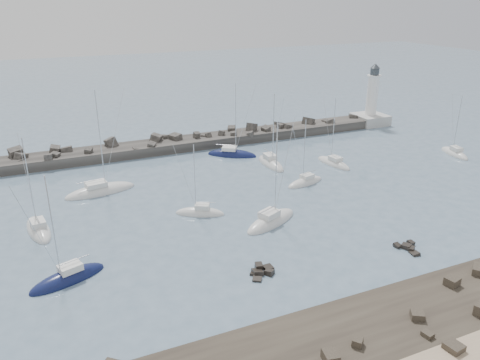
{
  "coord_description": "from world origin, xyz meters",
  "views": [
    {
      "loc": [
        -23.64,
        -47.16,
        28.16
      ],
      "look_at": [
        2.45,
        12.0,
        2.5
      ],
      "focal_mm": 35.0,
      "sensor_mm": 36.0,
      "label": 1
    }
  ],
  "objects_px": {
    "sailboat_1": "(68,279)",
    "sailboat_10": "(454,154)",
    "sailboat_8": "(305,183)",
    "sailboat_5": "(271,164)",
    "sailboat_9": "(334,164)",
    "lighthouse": "(371,111)",
    "sailboat_4": "(200,213)",
    "sailboat_3": "(100,192)",
    "sailboat_7": "(232,155)",
    "sailboat_6": "(271,222)",
    "sailboat_2": "(39,230)"
  },
  "relations": [
    {
      "from": "sailboat_1",
      "to": "sailboat_10",
      "type": "relative_size",
      "value": 1.09
    },
    {
      "from": "sailboat_8",
      "to": "sailboat_10",
      "type": "distance_m",
      "value": 33.49
    },
    {
      "from": "sailboat_5",
      "to": "sailboat_9",
      "type": "relative_size",
      "value": 1.1
    },
    {
      "from": "lighthouse",
      "to": "sailboat_4",
      "type": "relative_size",
      "value": 1.33
    },
    {
      "from": "sailboat_3",
      "to": "sailboat_5",
      "type": "distance_m",
      "value": 29.64
    },
    {
      "from": "sailboat_4",
      "to": "sailboat_7",
      "type": "height_order",
      "value": "sailboat_7"
    },
    {
      "from": "sailboat_1",
      "to": "sailboat_5",
      "type": "relative_size",
      "value": 0.94
    },
    {
      "from": "sailboat_7",
      "to": "sailboat_8",
      "type": "distance_m",
      "value": 18.48
    },
    {
      "from": "sailboat_1",
      "to": "sailboat_7",
      "type": "bearing_deg",
      "value": 44.22
    },
    {
      "from": "sailboat_3",
      "to": "lighthouse",
      "type": "bearing_deg",
      "value": 14.4
    },
    {
      "from": "sailboat_3",
      "to": "sailboat_9",
      "type": "height_order",
      "value": "sailboat_3"
    },
    {
      "from": "lighthouse",
      "to": "sailboat_1",
      "type": "relative_size",
      "value": 1.11
    },
    {
      "from": "sailboat_1",
      "to": "sailboat_10",
      "type": "height_order",
      "value": "sailboat_1"
    },
    {
      "from": "sailboat_4",
      "to": "sailboat_8",
      "type": "xyz_separation_m",
      "value": [
        19.16,
        3.87,
        -0.01
      ]
    },
    {
      "from": "sailboat_5",
      "to": "sailboat_6",
      "type": "xyz_separation_m",
      "value": [
        -10.42,
        -20.31,
        -0.0
      ]
    },
    {
      "from": "sailboat_5",
      "to": "sailboat_8",
      "type": "height_order",
      "value": "sailboat_5"
    },
    {
      "from": "sailboat_3",
      "to": "sailboat_6",
      "type": "bearing_deg",
      "value": -45.65
    },
    {
      "from": "sailboat_5",
      "to": "sailboat_3",
      "type": "bearing_deg",
      "value": -178.74
    },
    {
      "from": "sailboat_7",
      "to": "sailboat_5",
      "type": "bearing_deg",
      "value": -60.22
    },
    {
      "from": "sailboat_7",
      "to": "sailboat_10",
      "type": "bearing_deg",
      "value": -23.09
    },
    {
      "from": "sailboat_9",
      "to": "sailboat_10",
      "type": "height_order",
      "value": "sailboat_9"
    },
    {
      "from": "sailboat_4",
      "to": "sailboat_8",
      "type": "distance_m",
      "value": 19.55
    },
    {
      "from": "sailboat_4",
      "to": "sailboat_5",
      "type": "distance_m",
      "value": 22.95
    },
    {
      "from": "sailboat_4",
      "to": "sailboat_9",
      "type": "relative_size",
      "value": 0.86
    },
    {
      "from": "lighthouse",
      "to": "sailboat_3",
      "type": "height_order",
      "value": "sailboat_3"
    },
    {
      "from": "sailboat_3",
      "to": "sailboat_10",
      "type": "xyz_separation_m",
      "value": [
        64.1,
        -8.33,
        0.0
      ]
    },
    {
      "from": "sailboat_4",
      "to": "sailboat_6",
      "type": "distance_m",
      "value": 9.98
    },
    {
      "from": "sailboat_5",
      "to": "sailboat_9",
      "type": "xyz_separation_m",
      "value": [
        10.38,
        -4.33,
        -0.02
      ]
    },
    {
      "from": "sailboat_7",
      "to": "sailboat_9",
      "type": "height_order",
      "value": "sailboat_7"
    },
    {
      "from": "lighthouse",
      "to": "sailboat_7",
      "type": "xyz_separation_m",
      "value": [
        -38.35,
        -8.15,
        -2.95
      ]
    },
    {
      "from": "sailboat_2",
      "to": "sailboat_3",
      "type": "distance_m",
      "value": 13.33
    },
    {
      "from": "sailboat_2",
      "to": "sailboat_4",
      "type": "height_order",
      "value": "sailboat_2"
    },
    {
      "from": "sailboat_6",
      "to": "sailboat_7",
      "type": "height_order",
      "value": "sailboat_6"
    },
    {
      "from": "sailboat_1",
      "to": "sailboat_4",
      "type": "height_order",
      "value": "sailboat_1"
    },
    {
      "from": "sailboat_1",
      "to": "sailboat_8",
      "type": "bearing_deg",
      "value": 19.78
    },
    {
      "from": "sailboat_3",
      "to": "sailboat_9",
      "type": "bearing_deg",
      "value": -5.24
    },
    {
      "from": "sailboat_9",
      "to": "sailboat_4",
      "type": "bearing_deg",
      "value": -161.24
    },
    {
      "from": "sailboat_3",
      "to": "sailboat_6",
      "type": "height_order",
      "value": "sailboat_3"
    },
    {
      "from": "lighthouse",
      "to": "sailboat_3",
      "type": "relative_size",
      "value": 0.87
    },
    {
      "from": "lighthouse",
      "to": "sailboat_4",
      "type": "bearing_deg",
      "value": -150.35
    },
    {
      "from": "lighthouse",
      "to": "sailboat_6",
      "type": "height_order",
      "value": "lighthouse"
    },
    {
      "from": "sailboat_3",
      "to": "sailboat_10",
      "type": "relative_size",
      "value": 1.39
    },
    {
      "from": "sailboat_10",
      "to": "sailboat_4",
      "type": "bearing_deg",
      "value": -174.53
    },
    {
      "from": "sailboat_8",
      "to": "sailboat_9",
      "type": "relative_size",
      "value": 0.91
    },
    {
      "from": "sailboat_6",
      "to": "sailboat_5",
      "type": "bearing_deg",
      "value": 62.84
    },
    {
      "from": "lighthouse",
      "to": "sailboat_10",
      "type": "relative_size",
      "value": 1.21
    },
    {
      "from": "sailboat_10",
      "to": "sailboat_9",
      "type": "bearing_deg",
      "value": 169.05
    },
    {
      "from": "sailboat_1",
      "to": "sailboat_7",
      "type": "relative_size",
      "value": 0.9
    },
    {
      "from": "sailboat_5",
      "to": "sailboat_7",
      "type": "distance_m",
      "value": 8.7
    },
    {
      "from": "sailboat_5",
      "to": "sailboat_4",
      "type": "bearing_deg",
      "value": -142.34
    }
  ]
}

